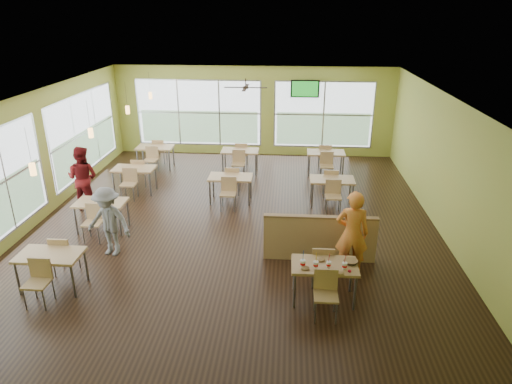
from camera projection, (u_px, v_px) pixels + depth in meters
room at (234, 165)px, 10.89m from camera, size 12.00×12.04×3.20m
window_bays at (160, 134)px, 13.96m from camera, size 9.24×10.24×2.38m
main_table at (324, 270)px, 8.35m from camera, size 1.22×1.52×0.87m
half_wall_divider at (320, 238)px, 9.73m from camera, size 2.40×0.14×1.04m
dining_tables at (205, 177)px, 12.91m from camera, size 6.92×8.72×0.87m
pendant_lights at (110, 121)px, 11.41m from camera, size 0.11×7.31×0.86m
ceiling_fan at (246, 87)px, 13.15m from camera, size 1.25×1.25×0.29m
tv_backwall at (305, 89)px, 15.89m from camera, size 1.00×0.07×0.60m
man_plaid at (352, 234)px, 9.08m from camera, size 0.69×0.47×1.82m
patron_maroon at (83, 178)px, 12.15m from camera, size 0.91×0.74×1.74m
patron_grey at (108, 222)px, 9.87m from camera, size 1.12×0.79×1.58m
cup_blue at (303, 263)px, 8.19m from camera, size 0.10×0.10×0.38m
cup_yellow at (316, 265)px, 8.16m from camera, size 0.10×0.10×0.35m
cup_red_near at (329, 264)px, 8.17m from camera, size 0.09×0.09×0.33m
cup_red_far at (345, 266)px, 8.12m from camera, size 0.10×0.10×0.35m
food_basket at (351, 261)px, 8.33m from camera, size 0.27×0.27×0.06m
ketchup_cup at (350, 271)px, 8.07m from camera, size 0.06×0.06×0.03m
wrapper_left at (305, 268)px, 8.15m from camera, size 0.19×0.18×0.04m
wrapper_mid at (320, 259)px, 8.42m from camera, size 0.21×0.19×0.04m
wrapper_right at (340, 273)px, 8.00m from camera, size 0.19×0.18×0.04m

